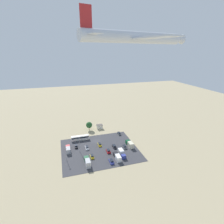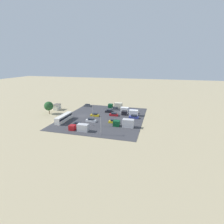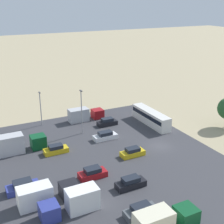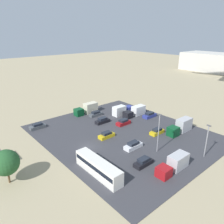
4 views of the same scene
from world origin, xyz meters
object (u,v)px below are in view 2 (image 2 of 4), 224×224
parked_car_3 (88,105)px  parked_car_4 (109,111)px  shed_building (57,107)px  parked_truck_2 (80,128)px  parked_car_5 (114,114)px  parked_car_1 (91,120)px  parked_car_8 (114,122)px  parked_car_2 (134,117)px  parked_car_0 (78,124)px  parked_truck_4 (127,111)px  parked_car_7 (95,115)px  parked_truck_1 (116,106)px  parked_truck_0 (125,123)px  parked_truck_3 (131,113)px  bus (64,118)px  parked_car_6 (116,109)px

parked_car_3 → parked_car_4: size_ratio=0.97×
shed_building → parked_truck_2: bearing=46.1°
parked_car_3 → parked_car_5: bearing=55.7°
parked_car_1 → parked_car_8: parked_car_1 is taller
parked_car_2 → parked_car_8: bearing=139.7°
parked_car_0 → parked_truck_4: bearing=145.4°
parked_car_5 → parked_car_7: 9.55m
parked_car_7 → parked_truck_1: size_ratio=0.52×
parked_car_1 → parked_truck_1: parked_truck_1 is taller
parked_car_2 → parked_car_5: parked_car_2 is taller
parked_car_8 → parked_car_7: bearing=-121.5°
parked_truck_0 → parked_truck_2: bearing=118.9°
parked_truck_3 → parked_car_0: bearing=136.8°
bus → parked_truck_3: bus is taller
shed_building → parked_truck_4: shed_building is taller
parked_car_5 → parked_truck_4: (-6.41, 5.47, 0.70)m
parked_car_2 → bus: bearing=113.0°
parked_car_1 → parked_car_4: bearing=166.9°
parked_car_6 → parked_car_7: parked_car_7 is taller
parked_truck_4 → shed_building: bearing=-84.6°
parked_truck_0 → parked_truck_3: 16.65m
parked_car_5 → parked_car_6: size_ratio=0.98×
parked_car_2 → parked_car_5: 10.39m
parked_car_2 → parked_car_8: size_ratio=1.08×
parked_car_8 → bus: bearing=-80.5°
parked_car_6 → parked_truck_3: size_ratio=0.54×
parked_car_3 → parked_car_6: (2.81, 18.29, -0.01)m
bus → parked_car_7: size_ratio=2.72×
parked_truck_2 → parked_truck_3: bearing=-32.0°
bus → parked_truck_4: (-20.48, 25.44, -0.23)m
parked_car_4 → parked_truck_1: (-9.80, 1.37, 0.81)m
shed_building → parked_truck_2: size_ratio=0.57×
bus → parked_car_3: size_ratio=2.66×
parked_car_4 → parked_car_5: 6.29m
parked_car_4 → parked_car_8: (15.27, 6.47, -0.05)m
parked_car_8 → parked_truck_4: (-16.72, 2.87, 0.75)m
bus → parked_car_5: bearing=35.2°
parked_car_2 → parked_car_8: parked_car_2 is taller
parked_car_4 → parked_truck_0: size_ratio=0.52×
parked_car_0 → parked_car_4: bearing=162.1°
bus → parked_car_7: bus is taller
bus → parked_car_5: bus is taller
parked_car_3 → parked_car_8: bearing=43.4°
bus → parked_car_4: size_ratio=2.59×
shed_building → parked_car_2: size_ratio=0.99×
parked_truck_1 → parked_car_2: bearing=-141.2°
parked_truck_1 → parked_car_6: bearing=-170.9°
parked_car_2 → parked_truck_1: parked_truck_1 is taller
parked_car_2 → parked_car_3: parked_car_2 is taller
parked_car_0 → parked_car_5: size_ratio=0.99×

